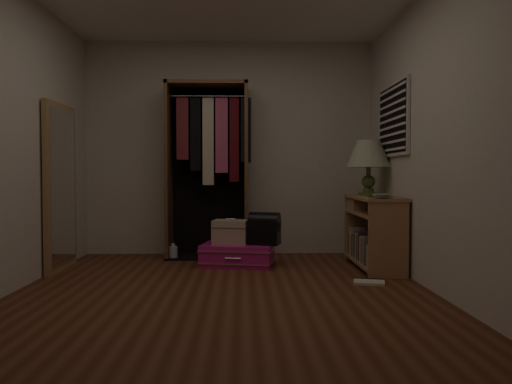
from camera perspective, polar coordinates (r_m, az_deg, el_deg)
ground at (r=4.27m, az=-3.74°, el=-11.24°), size 4.00×4.00×0.00m
room_walls at (r=4.23m, az=-2.73°, el=9.08°), size 3.52×4.02×2.60m
console_bookshelf at (r=5.41m, az=13.21°, el=-4.26°), size 0.42×1.12×0.75m
open_wardrobe at (r=5.95m, az=-5.20°, el=4.22°), size 0.99×0.50×2.05m
floor_mirror at (r=5.48m, az=-21.43°, el=0.52°), size 0.06×0.80×1.70m
pink_suitcase at (r=5.43m, az=-2.09°, el=-7.14°), size 0.85×0.68×0.23m
train_case at (r=5.41m, az=-2.90°, el=-4.54°), size 0.42×0.33×0.27m
black_bag at (r=5.32m, az=0.97°, el=-4.12°), size 0.37×0.29×0.35m
table_lamp at (r=5.59m, az=12.74°, el=4.13°), size 0.55×0.55×0.60m
brass_tray at (r=5.13m, az=14.03°, el=-0.53°), size 0.33×0.33×0.01m
ceramic_bowl at (r=4.92m, az=14.13°, el=-0.47°), size 0.22×0.22×0.04m
white_jug at (r=5.88m, az=-9.45°, el=-6.84°), size 0.13×0.13×0.18m
floor_book at (r=4.69m, az=12.81°, el=-9.96°), size 0.32×0.28×0.03m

